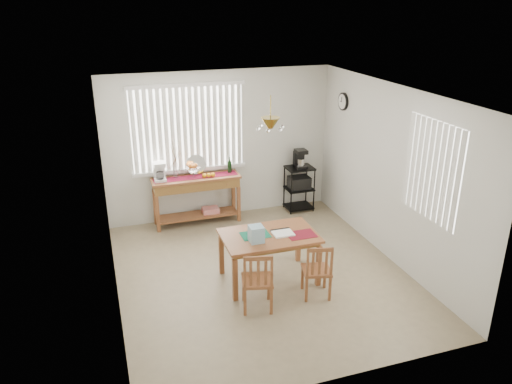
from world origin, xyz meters
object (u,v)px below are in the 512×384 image
object	(u,v)px
chair_left	(257,281)
wire_cart	(299,184)
dining_table	(269,240)
cart_items	(300,159)
sideboard	(197,189)
chair_right	(317,271)

from	to	relation	value
chair_left	wire_cart	bearing A→B (deg)	58.02
chair_left	dining_table	bearing A→B (deg)	59.05
dining_table	cart_items	bearing A→B (deg)	57.82
sideboard	wire_cart	distance (m)	1.91
chair_right	cart_items	bearing A→B (deg)	71.79
chair_right	wire_cart	bearing A→B (deg)	71.74
cart_items	chair_right	xyz separation A→B (m)	(-0.91, -2.77, -0.60)
sideboard	wire_cart	bearing A→B (deg)	-0.53
sideboard	cart_items	bearing A→B (deg)	-0.26
sideboard	chair_right	distance (m)	2.97
chair_left	chair_right	xyz separation A→B (m)	(0.83, 0.03, -0.02)
dining_table	chair_left	distance (m)	0.77
wire_cart	cart_items	world-z (taller)	cart_items
sideboard	chair_right	world-z (taller)	sideboard
sideboard	dining_table	distance (m)	2.24
cart_items	dining_table	xyz separation A→B (m)	(-1.36, -2.17, -0.37)
wire_cart	cart_items	xyz separation A→B (m)	(-0.00, 0.01, 0.49)
sideboard	cart_items	distance (m)	1.94
sideboard	wire_cart	world-z (taller)	sideboard
sideboard	chair_left	xyz separation A→B (m)	(0.16, -2.81, -0.23)
wire_cart	dining_table	distance (m)	2.56
wire_cart	cart_items	bearing A→B (deg)	90.00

